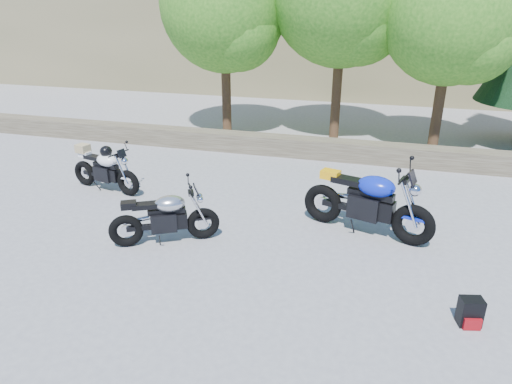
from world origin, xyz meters
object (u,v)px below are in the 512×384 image
silver_bike (165,218)px  white_bike (104,168)px  blue_bike (368,203)px  backpack (470,312)px

silver_bike → white_bike: (-2.32, 1.80, 0.05)m
blue_bike → backpack: bearing=-40.5°
white_bike → backpack: size_ratio=4.82×
silver_bike → blue_bike: (3.25, 1.28, 0.13)m
silver_bike → backpack: size_ratio=4.49×
white_bike → backpack: white_bike is taller
blue_bike → silver_bike: bearing=-141.7°
blue_bike → white_bike: bearing=-168.5°
white_bike → blue_bike: bearing=6.9°
blue_bike → backpack: 2.67m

